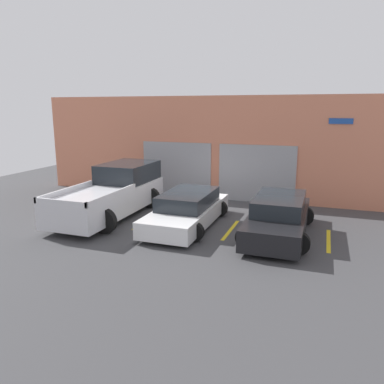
# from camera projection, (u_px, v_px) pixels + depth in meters

# --- Properties ---
(ground_plane) EXTENTS (28.00, 28.00, 0.00)m
(ground_plane) POSITION_uv_depth(u_px,v_px,m) (198.00, 216.00, 14.33)
(ground_plane) COLOR #3D3D3F
(shophouse_building) EXTENTS (17.85, 0.68, 4.58)m
(shophouse_building) POSITION_uv_depth(u_px,v_px,m) (222.00, 149.00, 16.86)
(shophouse_building) COLOR #D17A5B
(shophouse_building) RESTS_ON ground
(pickup_truck) EXTENTS (2.59, 5.55, 1.86)m
(pickup_truck) POSITION_uv_depth(u_px,v_px,m) (114.00, 193.00, 14.38)
(pickup_truck) COLOR silver
(pickup_truck) RESTS_ON ground
(sedan_white) EXTENTS (2.14, 4.70, 1.19)m
(sedan_white) POSITION_uv_depth(u_px,v_px,m) (188.00, 210.00, 13.13)
(sedan_white) COLOR white
(sedan_white) RESTS_ON ground
(sedan_side) EXTENTS (2.14, 4.67, 1.29)m
(sedan_side) POSITION_uv_depth(u_px,v_px,m) (279.00, 217.00, 12.09)
(sedan_side) COLOR black
(sedan_side) RESTS_ON ground
(parking_stripe_far_left) EXTENTS (0.12, 2.20, 0.01)m
(parking_stripe_far_left) POSITION_uv_depth(u_px,v_px,m) (75.00, 213.00, 14.75)
(parking_stripe_far_left) COLOR gold
(parking_stripe_far_left) RESTS_ON ground
(parking_stripe_left) EXTENTS (0.12, 2.20, 0.01)m
(parking_stripe_left) POSITION_uv_depth(u_px,v_px,m) (147.00, 221.00, 13.73)
(parking_stripe_left) COLOR gold
(parking_stripe_left) RESTS_ON ground
(parking_stripe_centre) EXTENTS (0.12, 2.20, 0.01)m
(parking_stripe_centre) POSITION_uv_depth(u_px,v_px,m) (231.00, 230.00, 12.70)
(parking_stripe_centre) COLOR gold
(parking_stripe_centre) RESTS_ON ground
(parking_stripe_right) EXTENTS (0.12, 2.20, 0.01)m
(parking_stripe_right) POSITION_uv_depth(u_px,v_px,m) (329.00, 241.00, 11.68)
(parking_stripe_right) COLOR gold
(parking_stripe_right) RESTS_ON ground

